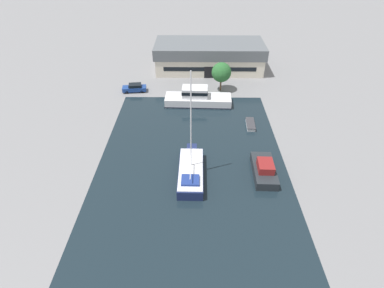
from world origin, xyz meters
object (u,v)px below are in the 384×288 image
parked_car (135,88)px  cabin_boat (264,170)px  motor_cruiser (197,98)px  warehouse_building (209,56)px  sailboat_moored (191,171)px  small_dinghy (250,124)px  quay_tree_near_building (221,72)px

parked_car → cabin_boat: size_ratio=0.73×
parked_car → motor_cruiser: (12.56, -5.02, 0.40)m
warehouse_building → sailboat_moored: 37.04m
small_dinghy → parked_car: bearing=152.4°
quay_tree_near_building → motor_cruiser: (-4.74, -5.80, -2.63)m
sailboat_moored → cabin_boat: (9.83, 0.36, 0.02)m
parked_car → small_dinghy: 24.85m
warehouse_building → motor_cruiser: 17.28m
sailboat_moored → motor_cruiser: sailboat_moored is taller
parked_car → motor_cruiser: motor_cruiser is taller
cabin_boat → quay_tree_near_building: bearing=100.9°
small_dinghy → motor_cruiser: bearing=142.5°
parked_car → small_dinghy: size_ratio=1.31×
small_dinghy → warehouse_building: bearing=106.7°
parked_car → sailboat_moored: (11.67, -24.86, 0.00)m
quay_tree_near_building → cabin_boat: (4.19, -25.28, -3.01)m
quay_tree_near_building → sailboat_moored: sailboat_moored is taller
motor_cruiser → cabin_boat: bearing=-153.5°
warehouse_building → parked_car: warehouse_building is taller
warehouse_building → motor_cruiser: size_ratio=1.96×
quay_tree_near_building → motor_cruiser: bearing=-129.3°
warehouse_building → quay_tree_near_building: bearing=-80.0°
sailboat_moored → cabin_boat: sailboat_moored is taller
quay_tree_near_building → motor_cruiser: 7.94m
warehouse_building → small_dinghy: size_ratio=6.50×
sailboat_moored → motor_cruiser: bearing=88.2°
small_dinghy → sailboat_moored: bearing=-125.8°
motor_cruiser → cabin_boat: size_ratio=1.87×
warehouse_building → quay_tree_near_building: 11.35m
quay_tree_near_building → motor_cruiser: size_ratio=0.47×
quay_tree_near_building → motor_cruiser: quay_tree_near_building is taller
motor_cruiser → small_dinghy: size_ratio=3.32×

